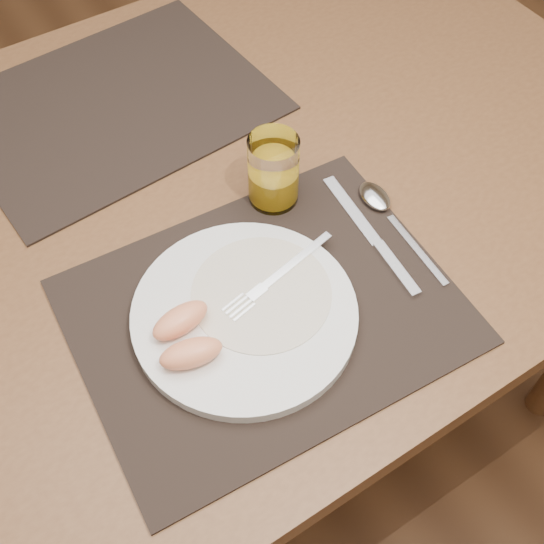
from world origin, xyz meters
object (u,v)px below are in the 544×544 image
Objects in this scene: table at (200,229)px; placemat_near at (265,311)px; fork at (271,281)px; knife at (377,243)px; spoon at (381,204)px; juice_glass at (273,174)px; placemat_far at (114,105)px; plate at (245,314)px.

table is 3.11× the size of placemat_near.
placemat_near is 2.58× the size of fork.
knife is 0.07m from spoon.
juice_glass reaches higher than spoon.
knife is 0.16m from juice_glass.
placemat_far is (0.01, 0.44, 0.00)m from placemat_near.
table is 0.17m from juice_glass.
fork is at bearing -90.24° from table.
spoon is at bearing 14.20° from placemat_near.
placemat_far is (-0.02, 0.22, 0.09)m from table.
spoon is at bearing 9.72° from fork.
placemat_far is 2.04× the size of knife.
plate is (-0.03, -0.44, 0.01)m from placemat_far.
placemat_near is at bearing -9.90° from plate.
placemat_far is at bearing 92.28° from fork.
placemat_near is 1.67× the size of plate.
juice_glass reaches higher than table.
spoon is 0.15m from juice_glass.
table is 6.35× the size of knife.
plate is at bearing 170.10° from placemat_near.
fork reaches higher than spoon.
plate is 1.55× the size of fork.
table is 3.11× the size of placemat_far.
placemat_near is 2.04× the size of knife.
plate is at bearing -179.50° from knife.
juice_glass is (0.11, 0.15, 0.05)m from placemat_near.
fork reaches higher than table.
placemat_near is 0.03m from plate.
placemat_near is at bearing -135.92° from fork.
juice_glass reaches higher than placemat_near.
table is at bearing -85.45° from placemat_far.
table is at bearing 89.76° from fork.
juice_glass is at bearing 54.13° from placemat_near.
plate is 0.25m from spoon.
fork is (0.02, 0.02, 0.02)m from placemat_near.
juice_glass is at bearing -70.73° from placemat_far.
placemat_near is at bearing -177.93° from knife.
fork is (0.05, 0.02, 0.01)m from plate.
juice_glass is at bearing 115.55° from knife.
plate reaches higher than placemat_far.
placemat_near is 2.34× the size of spoon.
juice_glass is (0.10, -0.29, 0.05)m from placemat_far.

